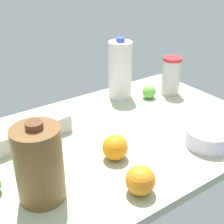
{
  "coord_description": "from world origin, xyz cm",
  "views": [
    {
      "loc": [
        57.08,
        81.17,
        64.65
      ],
      "look_at": [
        0.0,
        0.0,
        13.0
      ],
      "focal_mm": 50.0,
      "sensor_mm": 36.0,
      "label": 1
    }
  ],
  "objects_px": {
    "chocolate_milk_jug": "(39,164)",
    "egg_carton": "(27,131)",
    "mixing_bowl": "(208,137)",
    "lime_near_front": "(149,92)",
    "orange_beside_bowl": "(140,180)",
    "milk_jug": "(120,70)",
    "tumbler_cup": "(171,76)",
    "orange_by_jug": "(115,148)"
  },
  "relations": [
    {
      "from": "tumbler_cup",
      "to": "chocolate_milk_jug",
      "type": "relative_size",
      "value": 0.75
    },
    {
      "from": "mixing_bowl",
      "to": "orange_beside_bowl",
      "type": "xyz_separation_m",
      "value": [
        0.36,
        0.05,
        0.01
      ]
    },
    {
      "from": "chocolate_milk_jug",
      "to": "lime_near_front",
      "type": "distance_m",
      "value": 0.76
    },
    {
      "from": "mixing_bowl",
      "to": "orange_beside_bowl",
      "type": "distance_m",
      "value": 0.36
    },
    {
      "from": "tumbler_cup",
      "to": "mixing_bowl",
      "type": "xyz_separation_m",
      "value": [
        0.21,
        0.4,
        -0.06
      ]
    },
    {
      "from": "egg_carton",
      "to": "orange_by_jug",
      "type": "xyz_separation_m",
      "value": [
        -0.19,
        0.28,
        0.01
      ]
    },
    {
      "from": "egg_carton",
      "to": "orange_by_jug",
      "type": "relative_size",
      "value": 3.69
    },
    {
      "from": "milk_jug",
      "to": "orange_beside_bowl",
      "type": "bearing_deg",
      "value": 58.56
    },
    {
      "from": "egg_carton",
      "to": "orange_beside_bowl",
      "type": "relative_size",
      "value": 3.66
    },
    {
      "from": "chocolate_milk_jug",
      "to": "orange_by_jug",
      "type": "relative_size",
      "value": 2.81
    },
    {
      "from": "lime_near_front",
      "to": "orange_by_jug",
      "type": "distance_m",
      "value": 0.5
    },
    {
      "from": "mixing_bowl",
      "to": "lime_near_front",
      "type": "bearing_deg",
      "value": -101.99
    },
    {
      "from": "tumbler_cup",
      "to": "egg_carton",
      "type": "bearing_deg",
      "value": -0.02
    },
    {
      "from": "tumbler_cup",
      "to": "egg_carton",
      "type": "distance_m",
      "value": 0.72
    },
    {
      "from": "milk_jug",
      "to": "egg_carton",
      "type": "height_order",
      "value": "milk_jug"
    },
    {
      "from": "lime_near_front",
      "to": "orange_by_jug",
      "type": "bearing_deg",
      "value": 36.12
    },
    {
      "from": "milk_jug",
      "to": "orange_by_jug",
      "type": "relative_size",
      "value": 3.28
    },
    {
      "from": "chocolate_milk_jug",
      "to": "orange_by_jug",
      "type": "bearing_deg",
      "value": -173.68
    },
    {
      "from": "tumbler_cup",
      "to": "egg_carton",
      "type": "relative_size",
      "value": 0.57
    },
    {
      "from": "orange_by_jug",
      "to": "tumbler_cup",
      "type": "bearing_deg",
      "value": -151.99
    },
    {
      "from": "tumbler_cup",
      "to": "milk_jug",
      "type": "xyz_separation_m",
      "value": [
        0.22,
        -0.11,
        0.04
      ]
    },
    {
      "from": "lime_near_front",
      "to": "milk_jug",
      "type": "bearing_deg",
      "value": -44.45
    },
    {
      "from": "mixing_bowl",
      "to": "lime_near_front",
      "type": "xyz_separation_m",
      "value": [
        -0.09,
        -0.42,
        0.0
      ]
    },
    {
      "from": "orange_beside_bowl",
      "to": "orange_by_jug",
      "type": "height_order",
      "value": "same"
    },
    {
      "from": "chocolate_milk_jug",
      "to": "orange_beside_bowl",
      "type": "bearing_deg",
      "value": 148.31
    },
    {
      "from": "tumbler_cup",
      "to": "chocolate_milk_jug",
      "type": "bearing_deg",
      "value": 21.24
    },
    {
      "from": "tumbler_cup",
      "to": "milk_jug",
      "type": "distance_m",
      "value": 0.25
    },
    {
      "from": "milk_jug",
      "to": "mixing_bowl",
      "type": "distance_m",
      "value": 0.53
    },
    {
      "from": "lime_near_front",
      "to": "orange_by_jug",
      "type": "xyz_separation_m",
      "value": [
        0.41,
        0.3,
        0.01
      ]
    },
    {
      "from": "chocolate_milk_jug",
      "to": "orange_by_jug",
      "type": "distance_m",
      "value": 0.28
    },
    {
      "from": "chocolate_milk_jug",
      "to": "tumbler_cup",
      "type": "bearing_deg",
      "value": -158.76
    },
    {
      "from": "tumbler_cup",
      "to": "orange_by_jug",
      "type": "relative_size",
      "value": 2.12
    },
    {
      "from": "mixing_bowl",
      "to": "tumbler_cup",
      "type": "bearing_deg",
      "value": -117.23
    },
    {
      "from": "orange_beside_bowl",
      "to": "orange_by_jug",
      "type": "relative_size",
      "value": 1.01
    },
    {
      "from": "lime_near_front",
      "to": "tumbler_cup",
      "type": "bearing_deg",
      "value": 171.18
    },
    {
      "from": "chocolate_milk_jug",
      "to": "egg_carton",
      "type": "xyz_separation_m",
      "value": [
        -0.08,
        -0.31,
        -0.08
      ]
    },
    {
      "from": "mixing_bowl",
      "to": "egg_carton",
      "type": "height_order",
      "value": "egg_carton"
    },
    {
      "from": "tumbler_cup",
      "to": "mixing_bowl",
      "type": "distance_m",
      "value": 0.45
    },
    {
      "from": "milk_jug",
      "to": "egg_carton",
      "type": "relative_size",
      "value": 0.89
    },
    {
      "from": "egg_carton",
      "to": "milk_jug",
      "type": "bearing_deg",
      "value": -173.02
    },
    {
      "from": "lime_near_front",
      "to": "egg_carton",
      "type": "bearing_deg",
      "value": 1.72
    },
    {
      "from": "tumbler_cup",
      "to": "mixing_bowl",
      "type": "relative_size",
      "value": 1.1
    }
  ]
}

